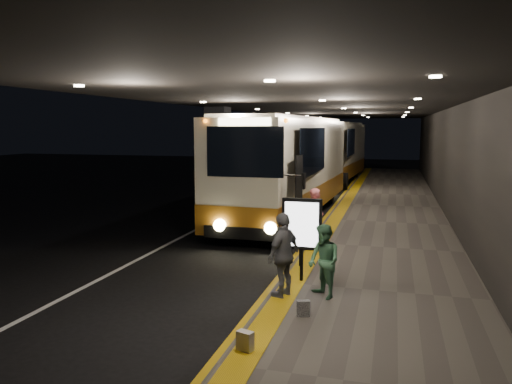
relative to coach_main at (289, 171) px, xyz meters
The scene contains 17 objects.
ground 6.34m from the coach_main, 97.90° to the right, with size 90.00×90.00×0.00m, color black.
lane_line_white 3.39m from the coach_main, 159.30° to the right, with size 0.12×50.00×0.01m, color silver.
kerb_stripe_yellow 2.61m from the coach_main, 33.23° to the right, with size 0.18×50.00×0.01m, color gold.
sidewalk 4.43m from the coach_main, 14.24° to the right, with size 4.50×50.00×0.15m, color #514C44.
tactile_strip 2.84m from the coach_main, 26.23° to the right, with size 0.50×50.00×0.01m, color gold.
terminal_wall 6.35m from the coach_main, ahead, with size 0.10×50.00×6.00m, color black.
support_columns 3.08m from the coach_main, 139.46° to the right, with size 0.80×24.80×4.40m.
canopy 3.34m from the coach_main, 30.80° to the right, with size 9.00×50.00×0.40m, color black.
coach_main is the anchor object (origin of this frame).
coach_second 13.33m from the coach_main, 88.93° to the left, with size 3.32×12.44×3.87m.
passenger_boarding 5.85m from the coach_main, 70.09° to the right, with size 0.63×0.41×1.72m, color #DA656C.
passenger_waiting_green 10.35m from the coach_main, 74.18° to the right, with size 0.74×0.46×1.53m, color #457D57.
passenger_waiting_grey 10.28m from the coach_main, 78.79° to the right, with size 1.03×0.53×1.76m, color #54565A.
bag_polka 11.45m from the coach_main, 76.78° to the right, with size 0.25×0.11×0.30m, color black.
bag_plain 12.98m from the coach_main, 81.21° to the right, with size 0.26×0.15×0.32m, color silver.
info_sign 9.20m from the coach_main, 76.36° to the right, with size 0.90×0.14×1.91m.
stanchion_post 8.08m from the coach_main, 76.12° to the right, with size 0.05×0.05×1.16m, color black.
Camera 1 is at (4.96, -13.88, 3.64)m, focal length 35.00 mm.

